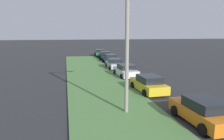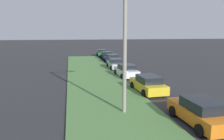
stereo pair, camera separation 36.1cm
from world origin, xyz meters
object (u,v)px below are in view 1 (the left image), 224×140
object	(u,v)px
parked_car_black	(105,55)
parked_car_green	(100,53)
parked_car_orange	(203,111)
streetlight	(132,44)
parked_car_blue	(110,59)
parked_car_yellow	(148,84)
parked_car_silver	(115,64)
parked_car_white	(126,71)

from	to	relation	value
parked_car_black	parked_car_green	size ratio (longest dim) A/B	0.99
parked_car_orange	streetlight	distance (m)	5.55
parked_car_blue	parked_car_black	size ratio (longest dim) A/B	1.01
parked_car_blue	parked_car_black	distance (m)	5.41
parked_car_orange	parked_car_yellow	distance (m)	6.78
parked_car_silver	parked_car_black	world-z (taller)	same
parked_car_orange	parked_car_silver	distance (m)	19.08
parked_car_green	streetlight	distance (m)	33.70
parked_car_black	streetlight	size ratio (longest dim) A/B	0.58
parked_car_blue	parked_car_black	world-z (taller)	same
parked_car_white	streetlight	distance (m)	11.95
parked_car_yellow	parked_car_blue	size ratio (longest dim) A/B	1.00
parked_car_green	parked_car_silver	bearing A→B (deg)	-178.30
streetlight	parked_car_blue	bearing A→B (deg)	-8.28
parked_car_black	streetlight	distance (m)	28.46
parked_car_blue	streetlight	xyz separation A→B (m)	(-22.62, 3.29, 3.67)
parked_car_silver	parked_car_blue	distance (m)	5.96
parked_car_blue	parked_car_green	world-z (taller)	same
parked_car_white	streetlight	bearing A→B (deg)	163.06
parked_car_silver	parked_car_white	bearing A→B (deg)	-179.53
parked_car_white	parked_car_silver	world-z (taller)	same
parked_car_black	parked_car_white	bearing A→B (deg)	179.92
parked_car_blue	streetlight	size ratio (longest dim) A/B	0.59
parked_car_blue	parked_car_black	xyz separation A→B (m)	(5.41, -0.00, 0.00)
parked_car_orange	parked_car_green	bearing A→B (deg)	-1.07
parked_car_silver	streetlight	world-z (taller)	streetlight
parked_car_green	streetlight	size ratio (longest dim) A/B	0.59
parked_car_orange	parked_car_white	world-z (taller)	same
parked_car_blue	parked_car_black	bearing A→B (deg)	-3.24
parked_car_black	parked_car_green	distance (m)	5.33
parked_car_blue	streetlight	bearing A→B (deg)	168.50
parked_car_white	parked_car_blue	distance (m)	11.59
parked_car_white	parked_car_yellow	bearing A→B (deg)	178.14
parked_car_orange	parked_car_blue	bearing A→B (deg)	-1.21
parked_car_white	parked_car_black	xyz separation A→B (m)	(16.98, -0.57, 0.00)
parked_car_silver	parked_car_black	size ratio (longest dim) A/B	0.99
parked_car_orange	parked_car_yellow	size ratio (longest dim) A/B	0.99
parked_car_yellow	parked_car_black	world-z (taller)	same
parked_car_white	parked_car_green	world-z (taller)	same
parked_car_orange	streetlight	size ratio (longest dim) A/B	0.58
streetlight	parked_car_yellow	bearing A→B (deg)	-33.19
streetlight	parked_car_silver	bearing A→B (deg)	-9.12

